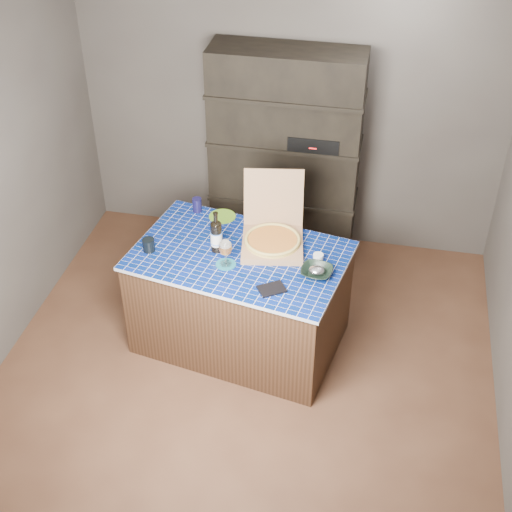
% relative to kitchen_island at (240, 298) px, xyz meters
% --- Properties ---
extents(room, '(3.50, 3.50, 3.50)m').
position_rel_kitchen_island_xyz_m(room, '(0.10, -0.28, 0.85)').
color(room, brown).
rests_on(room, ground).
extents(shelving_unit, '(1.20, 0.41, 1.80)m').
position_rel_kitchen_island_xyz_m(shelving_unit, '(0.10, 1.25, 0.51)').
color(shelving_unit, black).
rests_on(shelving_unit, floor).
extents(kitchen_island, '(1.60, 1.17, 0.80)m').
position_rel_kitchen_island_xyz_m(kitchen_island, '(0.00, 0.00, 0.00)').
color(kitchen_island, '#442A1A').
rests_on(kitchen_island, floor).
extents(pizza_box, '(0.50, 0.57, 0.46)m').
position_rel_kitchen_island_xyz_m(pizza_box, '(0.20, 0.15, 0.46)').
color(pizza_box, '#92724B').
rests_on(pizza_box, kitchen_island).
extents(mead_bottle, '(0.08, 0.08, 0.31)m').
position_rel_kitchen_island_xyz_m(mead_bottle, '(-0.16, 0.01, 0.52)').
color(mead_bottle, black).
rests_on(mead_bottle, kitchen_island).
extents(teal_trivet, '(0.14, 0.14, 0.01)m').
position_rel_kitchen_island_xyz_m(teal_trivet, '(-0.06, -0.13, 0.40)').
color(teal_trivet, '#166374').
rests_on(teal_trivet, kitchen_island).
extents(wine_glass, '(0.09, 0.09, 0.20)m').
position_rel_kitchen_island_xyz_m(wine_glass, '(-0.06, -0.13, 0.54)').
color(wine_glass, white).
rests_on(wine_glass, teal_trivet).
extents(tumbler, '(0.08, 0.08, 0.09)m').
position_rel_kitchen_island_xyz_m(tumbler, '(-0.63, -0.08, 0.44)').
color(tumbler, black).
rests_on(tumbler, kitchen_island).
extents(dvd_case, '(0.21, 0.20, 0.01)m').
position_rel_kitchen_island_xyz_m(dvd_case, '(0.29, -0.33, 0.40)').
color(dvd_case, black).
rests_on(dvd_case, kitchen_island).
extents(bowl, '(0.23, 0.23, 0.05)m').
position_rel_kitchen_island_xyz_m(bowl, '(0.55, -0.12, 0.42)').
color(bowl, black).
rests_on(bowl, kitchen_island).
extents(foil_contents, '(0.11, 0.09, 0.05)m').
position_rel_kitchen_island_xyz_m(foil_contents, '(0.55, -0.12, 0.44)').
color(foil_contents, '#A6A5B0').
rests_on(foil_contents, bowl).
extents(white_jar, '(0.07, 0.07, 0.06)m').
position_rel_kitchen_island_xyz_m(white_jar, '(0.54, 0.03, 0.43)').
color(white_jar, silver).
rests_on(white_jar, kitchen_island).
extents(navy_cup, '(0.07, 0.07, 0.11)m').
position_rel_kitchen_island_xyz_m(navy_cup, '(-0.43, 0.47, 0.45)').
color(navy_cup, '#110E34').
rests_on(navy_cup, kitchen_island).
extents(green_trivet, '(0.20, 0.20, 0.01)m').
position_rel_kitchen_island_xyz_m(green_trivet, '(-0.23, 0.43, 0.40)').
color(green_trivet, '#619A21').
rests_on(green_trivet, kitchen_island).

